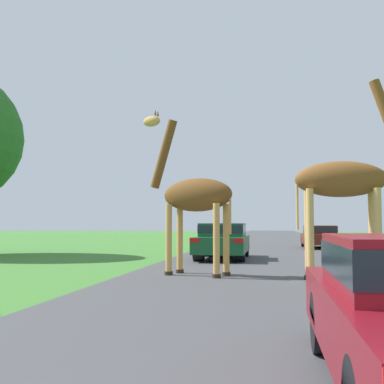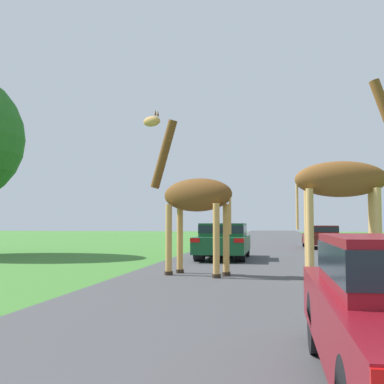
# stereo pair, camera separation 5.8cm
# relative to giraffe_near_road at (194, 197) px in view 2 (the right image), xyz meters

# --- Properties ---
(road) EXTENTS (7.87, 120.00, 0.00)m
(road) POSITION_rel_giraffe_near_road_xyz_m (2.02, 16.84, -2.11)
(road) COLOR #424244
(road) RESTS_ON ground
(giraffe_near_road) EXTENTS (2.79, 1.36, 4.63)m
(giraffe_near_road) POSITION_rel_giraffe_near_road_xyz_m (0.00, 0.00, 0.00)
(giraffe_near_road) COLOR tan
(giraffe_near_road) RESTS_ON ground
(giraffe_companion) EXTENTS (3.00, 0.87, 5.18)m
(giraffe_companion) POSITION_rel_giraffe_near_road_xyz_m (3.86, -0.85, 0.27)
(giraffe_companion) COLOR tan
(giraffe_companion) RESTS_ON ground
(car_queue_right) EXTENTS (1.89, 4.34, 1.25)m
(car_queue_right) POSITION_rel_giraffe_near_road_xyz_m (4.73, 15.02, -1.43)
(car_queue_right) COLOR #561914
(car_queue_right) RESTS_ON ground
(car_queue_left) EXTENTS (1.87, 4.54, 1.39)m
(car_queue_left) POSITION_rel_giraffe_near_road_xyz_m (0.19, 5.97, -1.36)
(car_queue_left) COLOR #144C28
(car_queue_left) RESTS_ON ground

